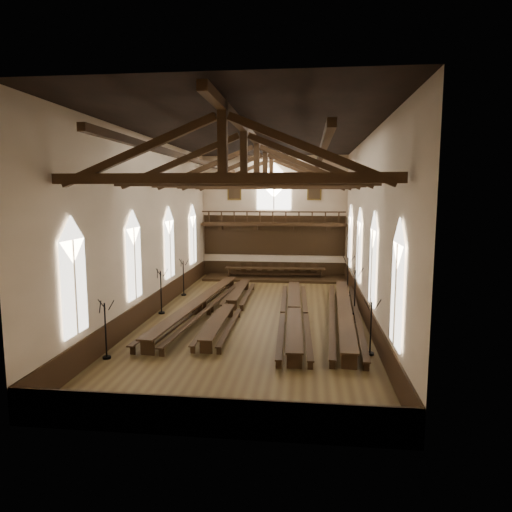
% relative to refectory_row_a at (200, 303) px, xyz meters
% --- Properties ---
extents(ground, '(26.00, 26.00, 0.00)m').
position_rel_refectory_row_a_xyz_m(ground, '(3.37, -0.35, -0.58)').
color(ground, brown).
rests_on(ground, ground).
extents(room_walls, '(26.00, 26.00, 26.00)m').
position_rel_refectory_row_a_xyz_m(room_walls, '(3.37, -0.35, 5.88)').
color(room_walls, beige).
rests_on(room_walls, ground).
extents(wainscot_band, '(12.00, 26.00, 1.20)m').
position_rel_refectory_row_a_xyz_m(wainscot_band, '(3.37, -0.35, 0.02)').
color(wainscot_band, black).
rests_on(wainscot_band, ground).
extents(side_windows, '(11.85, 19.80, 4.50)m').
position_rel_refectory_row_a_xyz_m(side_windows, '(3.37, -0.35, 3.16)').
color(side_windows, white).
rests_on(side_windows, room_walls).
extents(end_window, '(2.80, 0.12, 3.80)m').
position_rel_refectory_row_a_xyz_m(end_window, '(3.37, 12.55, 6.64)').
color(end_window, white).
rests_on(end_window, room_walls).
extents(minstrels_gallery, '(11.80, 1.24, 3.70)m').
position_rel_refectory_row_a_xyz_m(minstrels_gallery, '(3.37, 12.31, 3.32)').
color(minstrels_gallery, '#31220F').
rests_on(minstrels_gallery, room_walls).
extents(portraits, '(7.75, 0.09, 1.45)m').
position_rel_refectory_row_a_xyz_m(portraits, '(3.37, 12.55, 6.52)').
color(portraits, brown).
rests_on(portraits, room_walls).
extents(roof_trusses, '(11.70, 25.70, 2.80)m').
position_rel_refectory_row_a_xyz_m(roof_trusses, '(3.37, -0.35, 7.63)').
color(roof_trusses, '#31220F').
rests_on(roof_trusses, room_walls).
extents(refectory_row_a, '(2.23, 14.96, 0.80)m').
position_rel_refectory_row_a_xyz_m(refectory_row_a, '(0.00, 0.00, 0.00)').
color(refectory_row_a, '#31220F').
rests_on(refectory_row_a, ground).
extents(refectory_row_b, '(1.48, 13.94, 0.70)m').
position_rel_refectory_row_a_xyz_m(refectory_row_b, '(1.78, 0.07, -0.07)').
color(refectory_row_b, '#31220F').
rests_on(refectory_row_b, ground).
extents(refectory_row_c, '(1.76, 14.54, 0.76)m').
position_rel_refectory_row_a_xyz_m(refectory_row_c, '(5.49, -0.96, -0.03)').
color(refectory_row_c, '#31220F').
rests_on(refectory_row_c, ground).
extents(refectory_row_d, '(1.98, 14.89, 0.80)m').
position_rel_refectory_row_a_xyz_m(refectory_row_d, '(8.24, -0.68, -0.00)').
color(refectory_row_d, '#31220F').
rests_on(refectory_row_d, ground).
extents(dais, '(11.40, 2.94, 0.20)m').
position_rel_refectory_row_a_xyz_m(dais, '(3.60, 11.05, -0.48)').
color(dais, black).
rests_on(dais, ground).
extents(high_table, '(8.13, 1.31, 0.76)m').
position_rel_refectory_row_a_xyz_m(high_table, '(3.60, 11.05, 0.26)').
color(high_table, '#31220F').
rests_on(high_table, dais).
extents(high_chairs, '(6.75, 0.45, 0.98)m').
position_rel_refectory_row_a_xyz_m(high_chairs, '(3.60, 11.84, 0.15)').
color(high_chairs, '#31220F').
rests_on(high_chairs, dais).
extents(candelabrum_left_near, '(0.75, 0.75, 2.54)m').
position_rel_refectory_row_a_xyz_m(candelabrum_left_near, '(-2.18, -7.65, 0.19)').
color(candelabrum_left_near, black).
rests_on(candelabrum_left_near, ground).
extents(candelabrum_left_mid, '(0.77, 0.80, 2.65)m').
position_rel_refectory_row_a_xyz_m(candelabrum_left_mid, '(-2.18, -0.33, 0.22)').
color(candelabrum_left_mid, black).
rests_on(candelabrum_left_mid, ground).
extents(candelabrum_left_far, '(0.75, 0.75, 2.53)m').
position_rel_refectory_row_a_xyz_m(candelabrum_left_far, '(-2.18, 4.48, 0.19)').
color(candelabrum_left_far, black).
rests_on(candelabrum_left_far, ground).
extents(candelabrum_right_near, '(0.75, 0.70, 2.47)m').
position_rel_refectory_row_a_xyz_m(candelabrum_right_near, '(8.92, -5.92, 0.17)').
color(candelabrum_right_near, black).
rests_on(candelabrum_right_near, ground).
extents(candelabrum_right_mid, '(0.82, 0.79, 2.74)m').
position_rel_refectory_row_a_xyz_m(candelabrum_right_mid, '(8.92, 0.80, 0.25)').
color(candelabrum_right_mid, black).
rests_on(candelabrum_right_mid, ground).
extents(candelabrum_right_far, '(0.84, 0.80, 2.78)m').
position_rel_refectory_row_a_xyz_m(candelabrum_right_far, '(8.92, 5.52, 0.26)').
color(candelabrum_right_far, black).
rests_on(candelabrum_right_far, ground).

